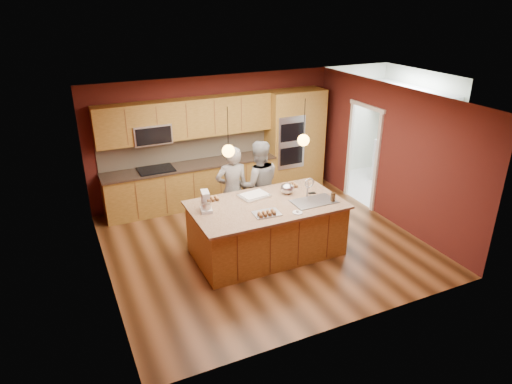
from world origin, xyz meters
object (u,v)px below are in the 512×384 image
stand_mixer (206,203)px  mixing_bowl (287,189)px  person_left (232,190)px  island (267,228)px  person_right (258,185)px

stand_mixer → mixing_bowl: (1.56, 0.07, -0.05)m
person_left → stand_mixer: (-0.79, -0.81, 0.24)m
person_left → mixing_bowl: bearing=142.7°
island → mixing_bowl: island is taller
person_left → mixing_bowl: person_left is taller
stand_mixer → island: bearing=1.0°
person_right → stand_mixer: person_right is taller
stand_mixer → mixing_bowl: stand_mixer is taller
stand_mixer → mixing_bowl: bearing=13.1°
island → person_right: (0.29, 0.98, 0.39)m
person_left → mixing_bowl: size_ratio=7.21×
island → mixing_bowl: (0.51, 0.25, 0.56)m
stand_mixer → mixing_bowl: size_ratio=1.46×
island → stand_mixer: 1.23m
island → stand_mixer: size_ratio=7.43×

